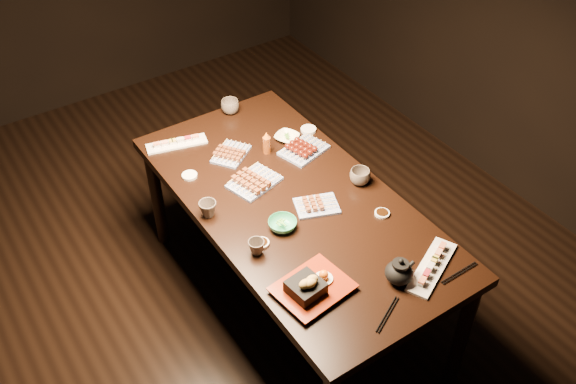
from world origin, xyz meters
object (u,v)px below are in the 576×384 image
object	(u,v)px
teacup_far_left	(208,209)
teacup_far_right	(230,107)
edamame_bowl_cream	(287,137)
teacup_mid_right	(360,177)
teapot	(400,270)
dining_table	(293,254)
teacup_near_left	(256,247)
sushi_platter_far	(176,142)
yakitori_plate_right	(317,203)
yakitori_plate_left	(231,151)
condiment_bottle	(267,142)
yakitori_plate_center	(254,179)
edamame_bowl_green	(282,224)
tempura_tray	(313,282)
sushi_platter_near	(432,265)

from	to	relation	value
teacup_far_left	teacup_far_right	distance (m)	0.86
teacup_far_left	teacup_far_right	world-z (taller)	teacup_far_right
edamame_bowl_cream	teacup_far_right	xyz separation A→B (m)	(-0.12, 0.40, 0.03)
teacup_mid_right	teapot	xyz separation A→B (m)	(-0.26, -0.59, 0.02)
dining_table	teacup_near_left	world-z (taller)	teacup_near_left
edamame_bowl_cream	teapot	size ratio (longest dim) A/B	0.86
teacup_mid_right	teacup_far_left	size ratio (longest dim) A/B	1.21
sushi_platter_far	teacup_far_right	xyz separation A→B (m)	(0.39, 0.11, 0.02)
yakitori_plate_right	yakitori_plate_left	distance (m)	0.60
teacup_mid_right	condiment_bottle	size ratio (longest dim) A/B	0.79
teacup_far_left	sushi_platter_far	bearing A→B (deg)	78.07
dining_table	condiment_bottle	distance (m)	0.60
edamame_bowl_cream	teacup_far_left	world-z (taller)	teacup_far_left
teacup_far_left	condiment_bottle	size ratio (longest dim) A/B	0.66
yakitori_plate_center	edamame_bowl_green	xyz separation A→B (m)	(-0.06, -0.34, -0.01)
teacup_mid_right	teacup_far_left	xyz separation A→B (m)	(-0.74, 0.21, -0.00)
tempura_tray	teapot	size ratio (longest dim) A/B	2.11
dining_table	edamame_bowl_green	world-z (taller)	edamame_bowl_green
teapot	edamame_bowl_cream	bearing A→B (deg)	81.06
tempura_tray	teapot	xyz separation A→B (m)	(0.34, -0.15, 0.01)
edamame_bowl_cream	teapot	bearing A→B (deg)	-98.62
yakitori_plate_center	teacup_far_left	distance (m)	0.31
sushi_platter_near	yakitori_plate_right	bearing A→B (deg)	81.83
tempura_tray	teacup_far_left	world-z (taller)	tempura_tray
edamame_bowl_green	teapot	distance (m)	0.59
teacup_mid_right	sushi_platter_far	bearing A→B (deg)	127.69
sushi_platter_far	tempura_tray	world-z (taller)	tempura_tray
yakitori_plate_left	edamame_bowl_cream	size ratio (longest dim) A/B	1.65
dining_table	sushi_platter_near	bearing A→B (deg)	-69.81
edamame_bowl_green	teacup_far_left	world-z (taller)	teacup_far_left
teacup_mid_right	edamame_bowl_green	bearing A→B (deg)	-173.81
teacup_far_right	edamame_bowl_cream	bearing A→B (deg)	-72.85
sushi_platter_near	teapot	distance (m)	0.17
sushi_platter_far	condiment_bottle	bearing A→B (deg)	152.99
condiment_bottle	teacup_near_left	bearing A→B (deg)	-125.96
yakitori_plate_center	yakitori_plate_right	distance (m)	0.35
teacup_far_left	condiment_bottle	world-z (taller)	condiment_bottle
sushi_platter_far	teapot	world-z (taller)	teapot
teapot	teacup_mid_right	bearing A→B (deg)	65.63
yakitori_plate_right	condiment_bottle	world-z (taller)	condiment_bottle
dining_table	yakitori_plate_right	xyz separation A→B (m)	(0.07, -0.10, 0.40)
edamame_bowl_cream	teacup_far_right	distance (m)	0.42
tempura_tray	condiment_bottle	world-z (taller)	condiment_bottle
sushi_platter_far	yakitori_plate_center	bearing A→B (deg)	123.72
sushi_platter_far	yakitori_plate_left	bearing A→B (deg)	143.58
tempura_tray	teacup_near_left	bearing A→B (deg)	96.82
yakitori_plate_left	teacup_mid_right	size ratio (longest dim) A/B	2.00
edamame_bowl_green	teacup_far_left	xyz separation A→B (m)	(-0.24, 0.27, 0.02)
dining_table	sushi_platter_far	size ratio (longest dim) A/B	5.57
sushi_platter_far	teapot	size ratio (longest dim) A/B	2.24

